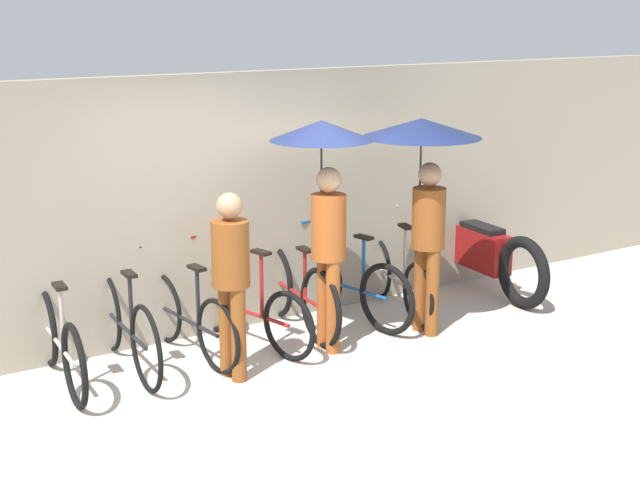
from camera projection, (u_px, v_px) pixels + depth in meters
ground_plane at (318, 391)px, 7.41m from camera, size 30.00×30.00×0.00m
back_wall at (220, 205)px, 8.56m from camera, size 12.78×0.12×2.51m
parked_bicycle_0 at (59, 343)px, 7.46m from camera, size 0.44×1.71×1.08m
parked_bicycle_1 at (125, 327)px, 7.78m from camera, size 0.44×1.82×1.07m
parked_bicycle_2 at (189, 319)px, 8.07m from camera, size 0.44×1.65×0.98m
parked_bicycle_3 at (248, 310)px, 8.35m from camera, size 0.59×1.71×1.01m
parked_bicycle_4 at (297, 292)px, 8.72m from camera, size 0.44×1.76×0.98m
parked_bicycle_5 at (350, 286)px, 8.97m from camera, size 0.51×1.68×1.00m
parked_bicycle_6 at (397, 278)px, 9.28m from camera, size 0.53×1.64×1.03m
pedestrian_leading at (231, 272)px, 7.45m from camera, size 0.32×0.32×1.62m
pedestrian_center at (324, 176)px, 7.99m from camera, size 0.94×0.94×2.12m
pedestrian_trailing at (424, 160)px, 8.40m from camera, size 1.14×1.14×2.09m
motorcycle at (481, 253)px, 9.98m from camera, size 0.58×2.22×0.96m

